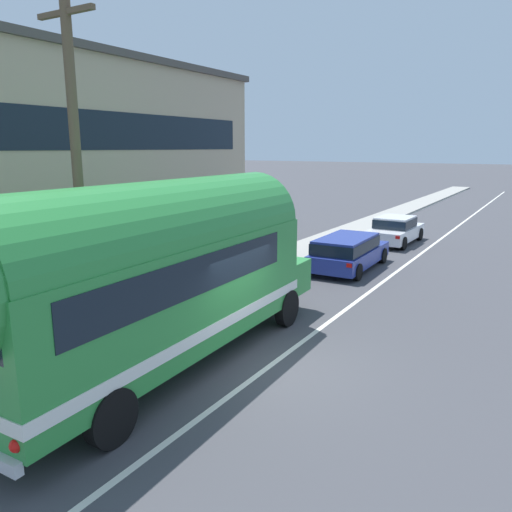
% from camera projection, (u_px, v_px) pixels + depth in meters
% --- Properties ---
extents(ground_plane, '(300.00, 300.00, 0.00)m').
position_uv_depth(ground_plane, '(270.00, 366.00, 11.14)').
color(ground_plane, '#424247').
extents(lane_markings, '(4.08, 80.00, 0.01)m').
position_uv_depth(lane_markings, '(368.00, 257.00, 22.09)').
color(lane_markings, silver).
rests_on(lane_markings, ground).
extents(sidewalk_slab, '(1.98, 90.00, 0.15)m').
position_uv_depth(sidewalk_slab, '(285.00, 256.00, 21.98)').
color(sidewalk_slab, '#9E9B93').
rests_on(sidewalk_slab, ground).
extents(roadside_building, '(9.13, 15.80, 7.84)m').
position_uv_depth(roadside_building, '(33.00, 171.00, 18.46)').
color(roadside_building, tan).
rests_on(roadside_building, ground).
extents(utility_pole, '(1.80, 0.24, 8.50)m').
position_uv_depth(utility_pole, '(77.00, 163.00, 11.66)').
color(utility_pole, brown).
rests_on(utility_pole, ground).
extents(painted_bus, '(2.82, 11.02, 4.12)m').
position_uv_depth(painted_bus, '(147.00, 271.00, 10.19)').
color(painted_bus, '#2D8C3D').
rests_on(painted_bus, ground).
extents(car_lead, '(2.07, 4.75, 1.37)m').
position_uv_depth(car_lead, '(348.00, 250.00, 19.71)').
color(car_lead, navy).
rests_on(car_lead, ground).
extents(car_second, '(1.99, 4.48, 1.37)m').
position_uv_depth(car_second, '(395.00, 229.00, 25.18)').
color(car_second, white).
rests_on(car_second, ground).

